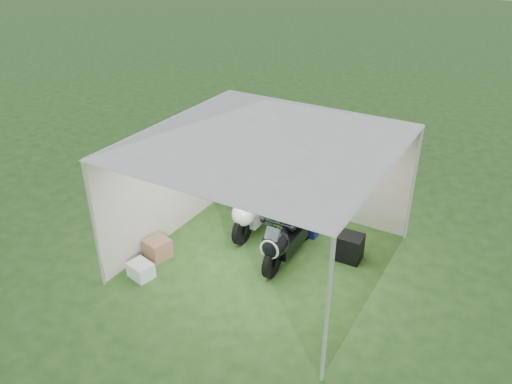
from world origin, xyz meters
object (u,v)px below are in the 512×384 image
motorcycle_black (288,233)px  crate_0 (141,270)px  crate_1 (158,248)px  person_dark_jacket (254,169)px  person_blue_jacket (276,196)px  motorcycle_white (258,204)px  canopy_tent (267,125)px  paddock_stand (308,228)px  equipment_box (348,247)px

motorcycle_black → crate_0: size_ratio=4.81×
motorcycle_black → crate_1: 2.39m
person_dark_jacket → person_blue_jacket: bearing=140.5°
motorcycle_white → crate_0: size_ratio=4.92×
crate_0 → canopy_tent: bearing=44.7°
crate_0 → paddock_stand: bearing=54.0°
canopy_tent → crate_1: bearing=-150.8°
motorcycle_white → person_blue_jacket: person_blue_jacket is taller
person_blue_jacket → paddock_stand: bearing=164.7°
person_blue_jacket → equipment_box: (1.47, 0.03, -0.66)m
equipment_box → paddock_stand: bearing=160.4°
person_dark_jacket → equipment_box: bearing=162.7°
canopy_tent → person_dark_jacket: (-1.13, 1.49, -1.68)m
crate_1 → person_dark_jacket: bearing=76.5°
motorcycle_black → person_blue_jacket: person_blue_jacket is taller
person_blue_jacket → person_dark_jacket: bearing=-90.2°
motorcycle_white → crate_0: 2.59m
canopy_tent → equipment_box: canopy_tent is taller
equipment_box → person_blue_jacket: bearing=-178.8°
person_dark_jacket → canopy_tent: bearing=127.0°
equipment_box → crate_1: 3.46m
motorcycle_white → crate_0: motorcycle_white is taller
person_blue_jacket → crate_1: 2.39m
crate_0 → person_blue_jacket: bearing=58.3°
paddock_stand → equipment_box: size_ratio=0.78×
canopy_tent → paddock_stand: canopy_tent is taller
paddock_stand → motorcycle_white: bearing=-163.3°
paddock_stand → person_blue_jacket: bearing=-144.3°
motorcycle_white → crate_1: motorcycle_white is taller
person_dark_jacket → crate_0: (-0.46, -3.05, -0.76)m
person_dark_jacket → crate_1: person_dark_jacket is taller
motorcycle_white → person_blue_jacket: bearing=-10.9°
canopy_tent → person_blue_jacket: bearing=104.2°
canopy_tent → crate_0: canopy_tent is taller
motorcycle_black → motorcycle_white: bearing=147.0°
motorcycle_white → person_dark_jacket: (-0.51, 0.69, 0.34)m
motorcycle_white → motorcycle_black: 1.14m
motorcycle_white → equipment_box: motorcycle_white is taller
motorcycle_black → crate_0: 2.64m
paddock_stand → crate_1: size_ratio=0.96×
canopy_tent → person_blue_jacket: size_ratio=3.11×
equipment_box → crate_0: equipment_box is taller
person_blue_jacket → crate_1: (-1.54, -1.67, -0.73)m
motorcycle_black → equipment_box: motorcycle_black is taller
canopy_tent → paddock_stand: size_ratio=14.66×
motorcycle_white → paddock_stand: 1.08m
canopy_tent → crate_1: 3.10m
motorcycle_black → paddock_stand: (-0.01, 0.90, -0.40)m
crate_1 → crate_0: bearing=-77.6°
motorcycle_black → equipment_box: size_ratio=4.00×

